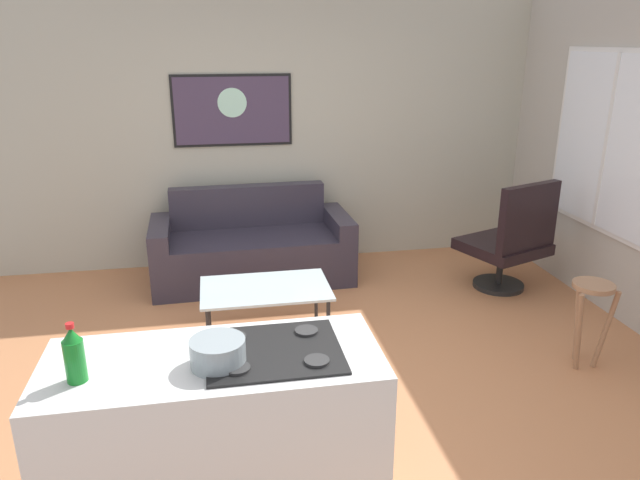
{
  "coord_description": "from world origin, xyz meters",
  "views": [
    {
      "loc": [
        -0.66,
        -3.5,
        2.23
      ],
      "look_at": [
        0.15,
        0.9,
        0.7
      ],
      "focal_mm": 33.14,
      "sensor_mm": 36.0,
      "label": 1
    }
  ],
  "objects": [
    {
      "name": "wall_painting",
      "position": [
        -0.44,
        2.38,
        1.57
      ],
      "size": [
        1.15,
        0.03,
        0.69
      ],
      "color": "black"
    },
    {
      "name": "kitchen_counter",
      "position": [
        -0.7,
        -1.15,
        0.45
      ],
      "size": [
        1.5,
        0.63,
        0.92
      ],
      "color": "silver",
      "rests_on": "ground"
    },
    {
      "name": "window",
      "position": [
        2.59,
        0.9,
        1.41
      ],
      "size": [
        0.03,
        1.44,
        1.51
      ],
      "color": "silver"
    },
    {
      "name": "soda_bottle",
      "position": [
        -1.26,
        -1.24,
        1.01
      ],
      "size": [
        0.08,
        0.08,
        0.26
      ],
      "color": "#167A25",
      "rests_on": "kitchen_counter"
    },
    {
      "name": "couch",
      "position": [
        -0.33,
        1.9,
        0.3
      ],
      "size": [
        1.9,
        0.88,
        0.86
      ],
      "color": "#302B37",
      "rests_on": "ground"
    },
    {
      "name": "back_wall",
      "position": [
        0.0,
        2.42,
        1.4
      ],
      "size": [
        6.4,
        0.05,
        2.8
      ],
      "primitive_type": "cube",
      "color": "#B1AF9C",
      "rests_on": "ground"
    },
    {
      "name": "mixing_bowl",
      "position": [
        -0.68,
        -1.22,
        0.95
      ],
      "size": [
        0.24,
        0.24,
        0.12
      ],
      "color": "#8B989D",
      "rests_on": "kitchen_counter"
    },
    {
      "name": "armchair",
      "position": [
        1.97,
        1.17,
        0.49
      ],
      "size": [
        0.86,
        0.84,
        1.05
      ],
      "color": "black",
      "rests_on": "ground"
    },
    {
      "name": "bar_stool",
      "position": [
        1.87,
        -0.17,
        0.47
      ],
      "size": [
        0.33,
        0.32,
        0.64
      ],
      "color": "#9B6E4D",
      "rests_on": "ground"
    },
    {
      "name": "ground",
      "position": [
        0.0,
        0.0,
        -0.02
      ],
      "size": [
        6.4,
        6.4,
        0.04
      ],
      "primitive_type": "cube",
      "color": "#BD784C"
    },
    {
      "name": "coffee_table",
      "position": [
        -0.32,
        0.66,
        0.4
      ],
      "size": [
        0.98,
        0.62,
        0.43
      ],
      "color": "silver",
      "rests_on": "ground"
    }
  ]
}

